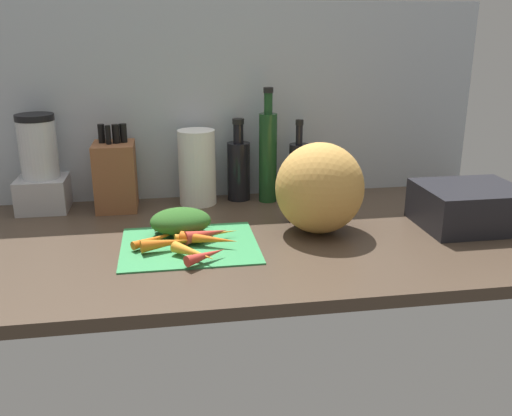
{
  "coord_description": "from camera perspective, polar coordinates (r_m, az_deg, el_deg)",
  "views": [
    {
      "loc": [
        -15.37,
        -137.85,
        52.76
      ],
      "look_at": [
        6.2,
        -5.94,
        9.17
      ],
      "focal_mm": 39.37,
      "sensor_mm": 36.0,
      "label": 1
    }
  ],
  "objects": [
    {
      "name": "bottle_1",
      "position": [
        1.73,
        1.22,
        5.43
      ],
      "size": [
        5.58,
        5.58,
        35.29
      ],
      "color": "#19421E",
      "rests_on": "ground_plane"
    },
    {
      "name": "carrot_6",
      "position": [
        1.39,
        -4.79,
        -3.19
      ],
      "size": [
        14.78,
        8.14,
        3.13
      ],
      "primitive_type": "cone",
      "rotation": [
        0.0,
        1.57,
        -0.36
      ],
      "color": "orange",
      "rests_on": "cutting_board"
    },
    {
      "name": "carrot_8",
      "position": [
        1.38,
        -9.13,
        -3.54
      ],
      "size": [
        12.67,
        5.74,
        3.19
      ],
      "primitive_type": "cone",
      "rotation": [
        0.0,
        1.57,
        0.22
      ],
      "color": "orange",
      "rests_on": "cutting_board"
    },
    {
      "name": "carrot_9",
      "position": [
        1.44,
        -5.02,
        -2.7
      ],
      "size": [
        16.73,
        5.54,
        2.3
      ],
      "primitive_type": "cone",
      "rotation": [
        0.0,
        1.57,
        0.2
      ],
      "color": "orange",
      "rests_on": "cutting_board"
    },
    {
      "name": "carrot_5",
      "position": [
        1.51,
        -7.42,
        -1.83
      ],
      "size": [
        15.03,
        2.4,
        2.23
      ],
      "primitive_type": "cone",
      "rotation": [
        0.0,
        1.57,
        -0.01
      ],
      "color": "red",
      "rests_on": "cutting_board"
    },
    {
      "name": "blender_appliance",
      "position": [
        1.77,
        -21.03,
        3.67
      ],
      "size": [
        14.35,
        14.35,
        28.67
      ],
      "color": "#B2B2B7",
      "rests_on": "ground_plane"
    },
    {
      "name": "bottle_2",
      "position": [
        1.76,
        4.33,
        3.83
      ],
      "size": [
        6.01,
        6.01,
        25.54
      ],
      "color": "black",
      "rests_on": "ground_plane"
    },
    {
      "name": "bottle_0",
      "position": [
        1.76,
        -1.78,
        4.07
      ],
      "size": [
        7.18,
        7.18,
        25.68
      ],
      "color": "black",
      "rests_on": "ground_plane"
    },
    {
      "name": "wall_back",
      "position": [
        1.78,
        -4.35,
        10.68
      ],
      "size": [
        170.0,
        3.0,
        60.0
      ],
      "primitive_type": "cube",
      "color": "#ADB7C1",
      "rests_on": "ground_plane"
    },
    {
      "name": "carrot_0",
      "position": [
        1.43,
        -10.06,
        -3.08
      ],
      "size": [
        12.63,
        10.07,
        2.18
      ],
      "primitive_type": "cone",
      "rotation": [
        0.0,
        1.57,
        0.63
      ],
      "color": "orange",
      "rests_on": "cutting_board"
    },
    {
      "name": "paper_towel_roll",
      "position": [
        1.73,
        -6.0,
        4.12
      ],
      "size": [
        11.29,
        11.29,
        22.96
      ],
      "primitive_type": "cylinder",
      "color": "white",
      "rests_on": "ground_plane"
    },
    {
      "name": "cutting_board",
      "position": [
        1.42,
        -6.77,
        -3.71
      ],
      "size": [
        33.93,
        29.06,
        0.8
      ],
      "primitive_type": "cube",
      "color": "#338C4C",
      "rests_on": "ground_plane"
    },
    {
      "name": "carrot_4",
      "position": [
        1.43,
        -5.03,
        -2.65
      ],
      "size": [
        12.03,
        7.29,
        3.36
      ],
      "primitive_type": "cone",
      "rotation": [
        0.0,
        1.57,
        0.37
      ],
      "color": "red",
      "rests_on": "cutting_board"
    },
    {
      "name": "ground_plane",
      "position": [
        1.49,
        -2.73,
        -3.33
      ],
      "size": [
        170.0,
        80.0,
        3.0
      ],
      "primitive_type": "cube",
      "color": "#47382B"
    },
    {
      "name": "dish_rack",
      "position": [
        1.64,
        20.82,
        0.15
      ],
      "size": [
        26.8,
        22.77,
        11.25
      ],
      "primitive_type": "cube",
      "color": "black",
      "rests_on": "ground_plane"
    },
    {
      "name": "knife_block",
      "position": [
        1.72,
        -14.08,
        3.26
      ],
      "size": [
        11.91,
        13.91,
        25.49
      ],
      "color": "brown",
      "rests_on": "ground_plane"
    },
    {
      "name": "carrot_2",
      "position": [
        1.5,
        -7.46,
        -1.92
      ],
      "size": [
        10.91,
        5.67,
        2.38
      ],
      "primitive_type": "cone",
      "rotation": [
        0.0,
        1.57,
        0.32
      ],
      "color": "orange",
      "rests_on": "cutting_board"
    },
    {
      "name": "carrot_3",
      "position": [
        1.31,
        -5.09,
        -4.8
      ],
      "size": [
        10.7,
        8.18,
        2.69
      ],
      "primitive_type": "cone",
      "rotation": [
        0.0,
        1.57,
        0.57
      ],
      "color": "red",
      "rests_on": "cutting_board"
    },
    {
      "name": "carrot_7",
      "position": [
        1.32,
        -6.36,
        -4.54
      ],
      "size": [
        10.64,
        10.88,
        2.83
      ],
      "primitive_type": "cone",
      "rotation": [
        0.0,
        1.57,
        -0.8
      ],
      "color": "orange",
      "rests_on": "cutting_board"
    },
    {
      "name": "carrot_greens_pile",
      "position": [
        1.48,
        -7.67,
        -1.33
      ],
      "size": [
        15.81,
        12.17,
        6.69
      ],
      "primitive_type": "ellipsoid",
      "color": "#2D6023",
      "rests_on": "cutting_board"
    },
    {
      "name": "winter_squash",
      "position": [
        1.48,
        6.48,
        2.02
      ],
      "size": [
        23.42,
        22.86,
        24.09
      ],
      "primitive_type": "ellipsoid",
      "color": "gold",
      "rests_on": "ground_plane"
    },
    {
      "name": "carrot_1",
      "position": [
        1.53,
        -6.77,
        -1.41
      ],
      "size": [
        12.92,
        4.48,
        2.77
      ],
      "primitive_type": "cone",
      "rotation": [
        0.0,
        1.57,
        0.14
      ],
      "color": "orange",
      "rests_on": "cutting_board"
    }
  ]
}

